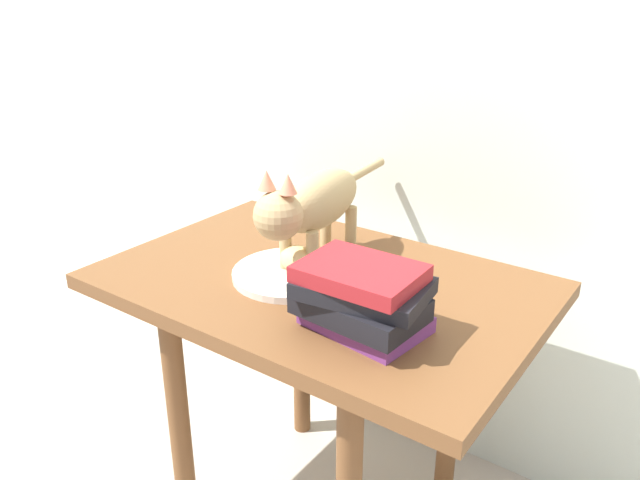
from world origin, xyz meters
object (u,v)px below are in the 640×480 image
(cat, at_px, (313,204))
(book_stack, at_px, (362,298))
(side_table, at_px, (320,317))
(bread_roll, at_px, (297,259))
(plate, at_px, (291,274))

(cat, relative_size, book_stack, 2.17)
(side_table, xyz_separation_m, cat, (-0.04, 0.04, 0.22))
(side_table, xyz_separation_m, bread_roll, (-0.04, -0.02, 0.12))
(bread_roll, xyz_separation_m, book_stack, (0.21, -0.10, 0.02))
(plate, xyz_separation_m, cat, (0.01, 0.06, 0.13))
(plate, bearing_deg, bread_roll, 28.00)
(side_table, relative_size, bread_roll, 10.41)
(side_table, bearing_deg, bread_roll, -149.92)
(cat, bearing_deg, plate, -95.56)
(bread_roll, relative_size, cat, 0.17)
(plate, bearing_deg, cat, 84.44)
(bread_roll, xyz_separation_m, cat, (-0.00, 0.06, 0.09))
(plate, bearing_deg, book_stack, -22.85)
(side_table, distance_m, cat, 0.23)
(side_table, bearing_deg, cat, 139.58)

